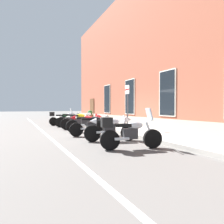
{
  "coord_description": "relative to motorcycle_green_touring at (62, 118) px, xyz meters",
  "views": [
    {
      "loc": [
        9.57,
        -4.52,
        1.29
      ],
      "look_at": [
        0.54,
        0.13,
        1.08
      ],
      "focal_mm": 30.12,
      "sensor_mm": 36.0,
      "label": 1
    }
  ],
  "objects": [
    {
      "name": "ground_plane",
      "position": [
        4.68,
        1.44,
        -0.54
      ],
      "size": [
        140.0,
        140.0,
        0.0
      ],
      "primitive_type": "plane",
      "color": "#565451"
    },
    {
      "name": "barrel_planter",
      "position": [
        -0.2,
        2.33,
        0.02
      ],
      "size": [
        0.63,
        0.63,
        0.96
      ],
      "color": "brown",
      "rests_on": "sidewalk"
    },
    {
      "name": "motorcycle_silver_touring",
      "position": [
        9.29,
        0.05,
        0.0
      ],
      "size": [
        0.86,
        1.98,
        1.3
      ],
      "color": "black",
      "rests_on": "ground_plane"
    },
    {
      "name": "sidewalk",
      "position": [
        4.68,
        2.86,
        -0.46
      ],
      "size": [
        32.27,
        2.84,
        0.15
      ],
      "primitive_type": "cube",
      "color": "gray",
      "rests_on": "ground_plane"
    },
    {
      "name": "motorcycle_yellow_naked",
      "position": [
        3.21,
        0.36,
        -0.04
      ],
      "size": [
        0.62,
        2.2,
        1.01
      ],
      "color": "black",
      "rests_on": "ground_plane"
    },
    {
      "name": "motorcycle_grey_naked",
      "position": [
        1.53,
        0.25,
        -0.04
      ],
      "size": [
        0.72,
        1.98,
        1.02
      ],
      "color": "black",
      "rests_on": "ground_plane"
    },
    {
      "name": "motorcycle_white_sport",
      "position": [
        7.76,
        0.3,
        0.02
      ],
      "size": [
        0.8,
        2.03,
        1.02
      ],
      "color": "black",
      "rests_on": "ground_plane"
    },
    {
      "name": "parking_sign",
      "position": [
        5.87,
        2.15,
        1.14
      ],
      "size": [
        0.36,
        0.07,
        2.36
      ],
      "color": "#4C4C51",
      "rests_on": "sidewalk"
    },
    {
      "name": "brick_pub_facade",
      "position": [
        4.68,
        6.87,
        4.52
      ],
      "size": [
        26.27,
        5.27,
        10.14
      ],
      "color": "brown",
      "rests_on": "ground_plane"
    },
    {
      "name": "motorcycle_red_sport",
      "position": [
        4.6,
        0.41,
        0.01
      ],
      "size": [
        0.62,
        2.17,
        1.0
      ],
      "color": "black",
      "rests_on": "ground_plane"
    },
    {
      "name": "motorcycle_green_touring",
      "position": [
        0.0,
        0.0,
        0.0
      ],
      "size": [
        0.62,
        2.06,
        1.29
      ],
      "color": "black",
      "rests_on": "ground_plane"
    },
    {
      "name": "lane_stripe",
      "position": [
        4.68,
        -1.76,
        -0.53
      ],
      "size": [
        32.27,
        0.12,
        0.01
      ],
      "primitive_type": "cube",
      "color": "silver",
      "rests_on": "ground_plane"
    },
    {
      "name": "motorcycle_black_naked",
      "position": [
        6.16,
        0.12,
        -0.06
      ],
      "size": [
        0.69,
        2.13,
        0.97
      ],
      "color": "black",
      "rests_on": "ground_plane"
    }
  ]
}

